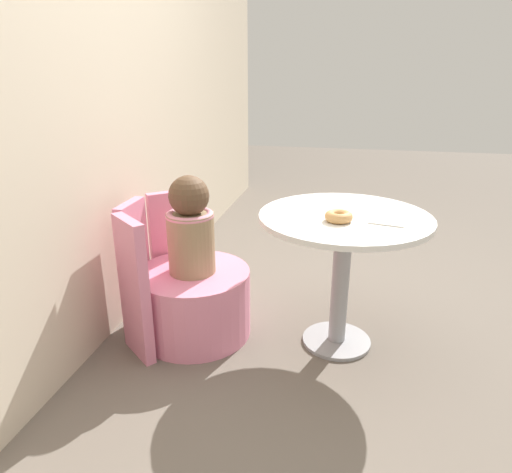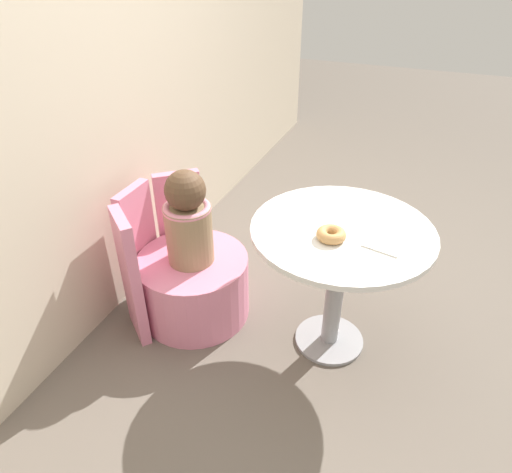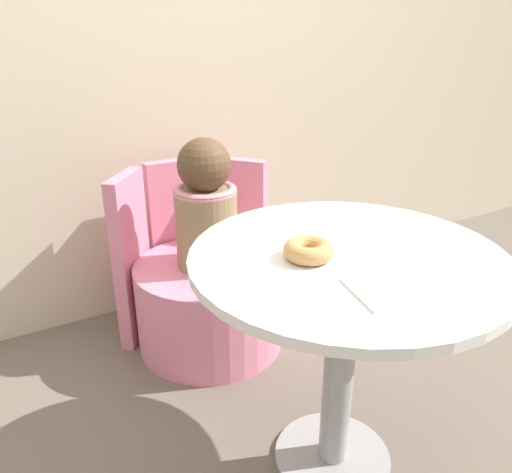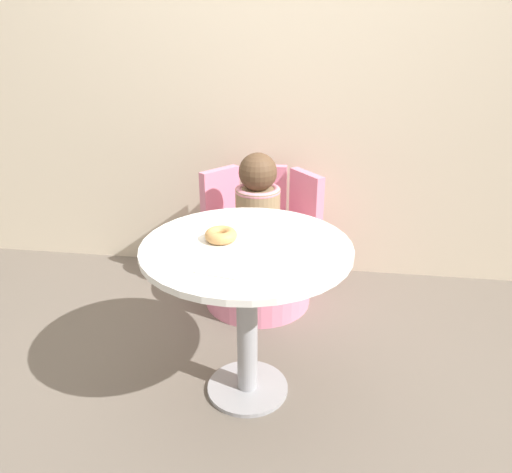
% 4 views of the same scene
% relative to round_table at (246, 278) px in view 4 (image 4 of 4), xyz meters
% --- Properties ---
extents(ground_plane, '(12.00, 12.00, 0.00)m').
position_rel_round_table_xyz_m(ground_plane, '(0.00, 0.04, -0.53)').
color(ground_plane, '#665B51').
extents(back_wall, '(6.00, 0.06, 2.40)m').
position_rel_round_table_xyz_m(back_wall, '(0.00, 1.17, 0.67)').
color(back_wall, beige).
rests_on(back_wall, ground_plane).
extents(round_table, '(0.78, 0.78, 0.66)m').
position_rel_round_table_xyz_m(round_table, '(0.00, 0.00, 0.00)').
color(round_table, '#99999E').
rests_on(round_table, ground_plane).
extents(tub_chair, '(0.56, 0.56, 0.34)m').
position_rel_round_table_xyz_m(tub_chair, '(-0.05, 0.72, -0.35)').
color(tub_chair, pink).
rests_on(tub_chair, ground_plane).
extents(booth_backrest, '(0.66, 0.24, 0.68)m').
position_rel_round_table_xyz_m(booth_backrest, '(-0.05, 0.95, -0.19)').
color(booth_backrest, pink).
rests_on(booth_backrest, ground_plane).
extents(child_figure, '(0.23, 0.23, 0.48)m').
position_rel_round_table_xyz_m(child_figure, '(-0.05, 0.72, 0.04)').
color(child_figure, '#937A56').
rests_on(child_figure, tub_chair).
extents(donut, '(0.12, 0.12, 0.04)m').
position_rel_round_table_xyz_m(donut, '(-0.09, 0.03, 0.16)').
color(donut, tan).
rests_on(donut, round_table).
extents(paper_napkin, '(0.17, 0.17, 0.01)m').
position_rel_round_table_xyz_m(paper_napkin, '(-0.04, -0.18, 0.14)').
color(paper_napkin, silver).
rests_on(paper_napkin, round_table).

